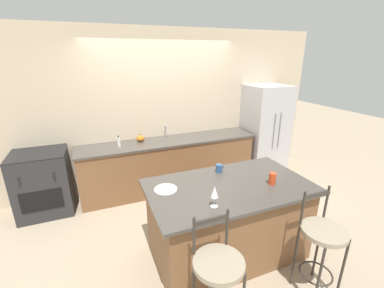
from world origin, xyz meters
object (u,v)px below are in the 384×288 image
(bar_stool_near, at_px, (218,274))
(pumpkin_decoration, at_px, (141,138))
(bar_stool_far, at_px, (322,241))
(soap_bottle, at_px, (119,142))
(coffee_mug, at_px, (219,168))
(refrigerator, at_px, (264,130))
(tumbler_cup, at_px, (272,179))
(oven_range, at_px, (43,183))
(wine_glass, at_px, (215,192))
(dinner_plate, at_px, (166,189))

(bar_stool_near, height_order, pumpkin_decoration, bar_stool_near)
(bar_stool_near, relative_size, bar_stool_far, 1.00)
(soap_bottle, bearing_deg, bar_stool_near, -80.52)
(pumpkin_decoration, bearing_deg, bar_stool_far, -67.11)
(bar_stool_far, xyz_separation_m, coffee_mug, (-0.49, 1.15, 0.35))
(refrigerator, bearing_deg, tumbler_cup, -125.19)
(oven_range, relative_size, wine_glass, 4.49)
(wine_glass, height_order, pumpkin_decoration, wine_glass)
(oven_range, distance_m, soap_bottle, 1.23)
(coffee_mug, bearing_deg, pumpkin_decoration, 112.64)
(refrigerator, xyz_separation_m, wine_glass, (-2.14, -2.07, 0.19))
(wine_glass, relative_size, coffee_mug, 1.93)
(oven_range, relative_size, coffee_mug, 8.67)
(wine_glass, distance_m, coffee_mug, 0.77)
(refrigerator, distance_m, bar_stool_near, 3.47)
(oven_range, xyz_separation_m, coffee_mug, (2.15, -1.44, 0.48))
(oven_range, xyz_separation_m, dinner_plate, (1.42, -1.62, 0.44))
(refrigerator, height_order, soap_bottle, refrigerator)
(bar_stool_near, xyz_separation_m, wine_glass, (0.20, 0.47, 0.45))
(tumbler_cup, bearing_deg, refrigerator, 54.81)
(refrigerator, xyz_separation_m, bar_stool_far, (-1.25, -2.57, -0.26))
(oven_range, bearing_deg, wine_glass, -50.04)
(refrigerator, bearing_deg, soap_bottle, 179.75)
(pumpkin_decoration, bearing_deg, oven_range, -175.12)
(bar_stool_near, distance_m, wine_glass, 0.68)
(bar_stool_far, relative_size, wine_glass, 5.13)
(refrigerator, distance_m, tumbler_cup, 2.34)
(bar_stool_far, bearing_deg, oven_range, 135.61)
(tumbler_cup, relative_size, soap_bottle, 0.72)
(bar_stool_near, bearing_deg, refrigerator, 47.36)
(soap_bottle, bearing_deg, oven_range, 179.33)
(wine_glass, relative_size, pumpkin_decoration, 1.57)
(bar_stool_near, height_order, bar_stool_far, same)
(refrigerator, distance_m, pumpkin_decoration, 2.41)
(tumbler_cup, height_order, pumpkin_decoration, tumbler_cup)
(dinner_plate, height_order, tumbler_cup, tumbler_cup)
(tumbler_cup, bearing_deg, coffee_mug, 128.77)
(tumbler_cup, height_order, soap_bottle, soap_bottle)
(refrigerator, bearing_deg, wine_glass, -136.04)
(tumbler_cup, bearing_deg, soap_bottle, 126.46)
(bar_stool_far, xyz_separation_m, pumpkin_decoration, (-1.15, 2.72, 0.34))
(bar_stool_near, height_order, tumbler_cup, bar_stool_near)
(oven_range, distance_m, wine_glass, 2.79)
(refrigerator, distance_m, bar_stool_far, 2.87)
(refrigerator, bearing_deg, bar_stool_near, -132.64)
(wine_glass, xyz_separation_m, soap_bottle, (-0.62, 2.08, -0.09))
(bar_stool_near, bearing_deg, pumpkin_decoration, 91.26)
(bar_stool_far, bearing_deg, tumbler_cup, 98.22)
(bar_stool_far, bearing_deg, bar_stool_near, 178.76)
(dinner_plate, xyz_separation_m, tumbler_cup, (1.13, -0.32, 0.06))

